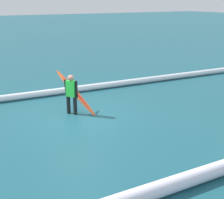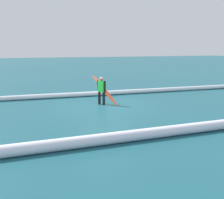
% 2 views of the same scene
% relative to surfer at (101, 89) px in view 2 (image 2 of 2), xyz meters
% --- Properties ---
extents(ground_plane, '(151.62, 151.62, 0.00)m').
position_rel_surfer_xyz_m(ground_plane, '(-0.09, 0.36, -0.81)').
color(ground_plane, '#1A525F').
extents(surfer, '(0.36, 0.52, 1.46)m').
position_rel_surfer_xyz_m(surfer, '(0.00, 0.00, 0.00)').
color(surfer, black).
rests_on(surfer, ground_plane).
extents(surfboard, '(1.04, 1.78, 1.48)m').
position_rel_surfer_xyz_m(surfboard, '(-0.24, -0.18, -0.09)').
color(surfboard, '#E55926').
rests_on(surfboard, ground_plane).
extents(wave_crest_foreground, '(22.08, 1.50, 0.28)m').
position_rel_surfer_xyz_m(wave_crest_foreground, '(-2.30, -2.50, -0.67)').
color(wave_crest_foreground, white).
rests_on(wave_crest_foreground, ground_plane).
extents(wave_crest_midground, '(25.34, 0.86, 0.36)m').
position_rel_surfer_xyz_m(wave_crest_midground, '(1.52, 5.69, -0.63)').
color(wave_crest_midground, white).
rests_on(wave_crest_midground, ground_plane).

